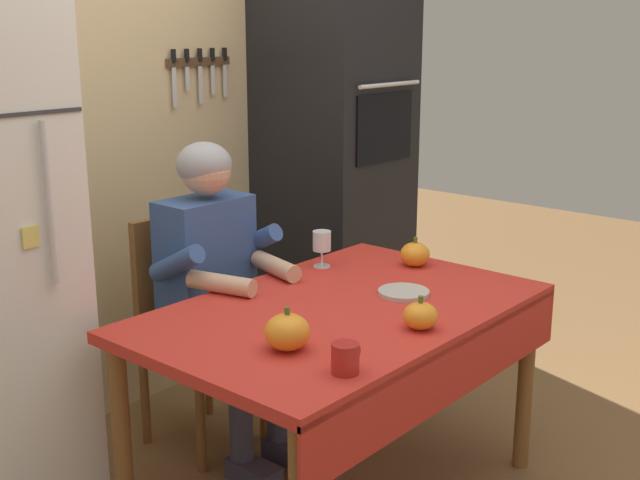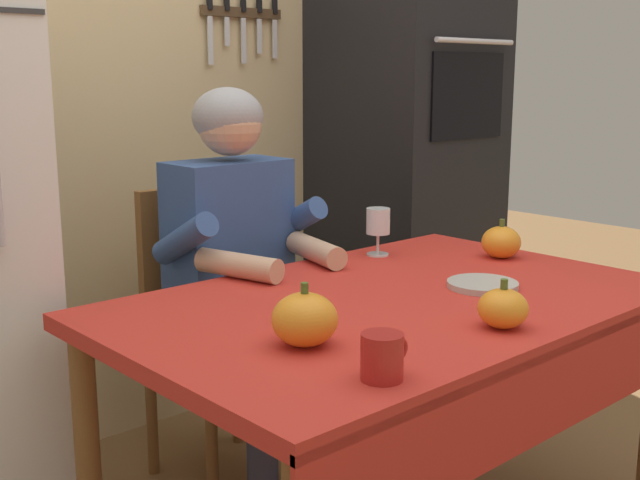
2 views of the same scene
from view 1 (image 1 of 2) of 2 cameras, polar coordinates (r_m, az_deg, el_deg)
name	(u,v)px [view 1 (image 1 of 2)]	position (r m, az deg, el deg)	size (l,w,h in m)	color
back_wall_assembly	(121,114)	(3.59, -13.77, 8.57)	(3.70, 0.13, 2.60)	#D1B784
wall_oven	(334,153)	(4.05, 1.02, 6.10)	(0.60, 0.64, 2.10)	black
dining_table	(345,331)	(2.80, 1.78, -6.36)	(1.40, 0.90, 0.74)	brown
chair_behind_person	(189,320)	(3.35, -9.18, -5.51)	(0.40, 0.40, 0.93)	brown
seated_person	(218,275)	(3.15, -7.12, -2.47)	(0.47, 0.55, 1.25)	#38384C
coffee_mug	(346,358)	(2.26, 1.80, -8.25)	(0.11, 0.08, 0.09)	#B2231E
wine_glass	(322,243)	(3.19, 0.13, -0.18)	(0.07, 0.07, 0.15)	white
pumpkin_large	(287,332)	(2.41, -2.30, -6.44)	(0.14, 0.14, 0.13)	orange
pumpkin_medium	(415,254)	(3.24, 6.66, -0.99)	(0.12, 0.12, 0.12)	orange
pumpkin_small	(421,315)	(2.59, 7.07, -5.25)	(0.11, 0.11, 0.11)	orange
serving_tray	(404,292)	(2.91, 5.87, -3.67)	(0.18, 0.18, 0.02)	#B7B2A8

